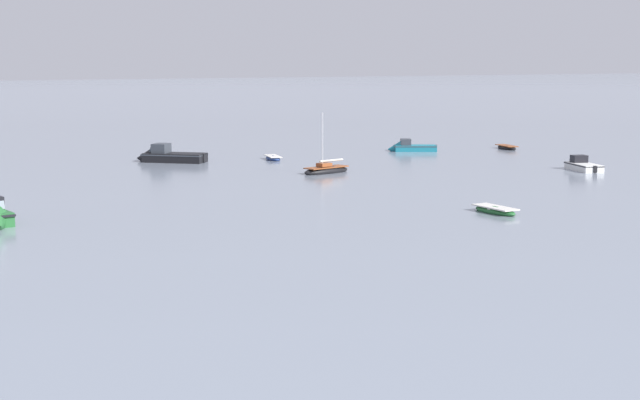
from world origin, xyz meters
name	(u,v)px	position (x,y,z in m)	size (l,w,h in m)	color
sailboat_moored_0	(326,170)	(5.89, 64.36, 0.23)	(4.87, 2.53, 5.22)	black
motorboat_moored_0	(164,158)	(-2.76, 79.23, 0.38)	(6.37, 6.06, 2.49)	black
motorboat_moored_2	(580,166)	(26.10, 56.27, 0.27)	(2.93, 5.00, 1.80)	white
rowboat_moored_2	(507,148)	(32.83, 74.32, 0.15)	(1.90, 3.62, 0.54)	black
rowboat_moored_3	(495,211)	(4.69, 40.67, 0.15)	(1.27, 3.54, 0.56)	#23602D
motorboat_moored_4	(408,148)	(22.47, 77.22, 0.28)	(5.15, 3.84, 1.87)	#197084
rowboat_moored_4	(273,158)	(6.76, 76.17, 0.14)	(1.83, 3.45, 0.52)	navy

